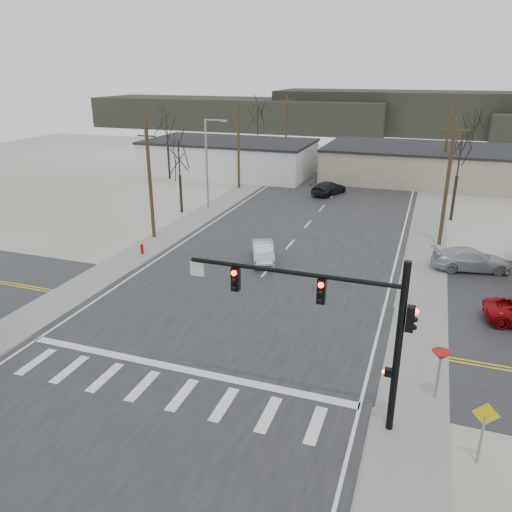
# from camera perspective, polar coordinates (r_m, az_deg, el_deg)

# --- Properties ---
(ground) EXTENTS (140.00, 140.00, 0.00)m
(ground) POSITION_cam_1_polar(r_m,az_deg,el_deg) (28.75, -3.75, -7.44)
(ground) COLOR silver
(ground) RESTS_ON ground
(main_road) EXTENTS (18.00, 110.00, 0.05)m
(main_road) POSITION_cam_1_polar(r_m,az_deg,el_deg) (41.82, 4.29, 1.74)
(main_road) COLOR black
(main_road) RESTS_ON ground
(cross_road) EXTENTS (90.00, 10.00, 0.04)m
(cross_road) POSITION_cam_1_polar(r_m,az_deg,el_deg) (28.74, -3.75, -7.41)
(cross_road) COLOR black
(cross_road) RESTS_ON ground
(sidewalk_left) EXTENTS (3.00, 90.00, 0.06)m
(sidewalk_left) POSITION_cam_1_polar(r_m,az_deg,el_deg) (49.85, -6.02, 4.80)
(sidewalk_left) COLOR gray
(sidewalk_left) RESTS_ON ground
(sidewalk_right) EXTENTS (3.00, 90.00, 0.06)m
(sidewalk_right) POSITION_cam_1_polar(r_m,az_deg,el_deg) (45.31, 19.06, 2.14)
(sidewalk_right) COLOR gray
(sidewalk_right) RESTS_ON ground
(traffic_signal_mast) EXTENTS (8.95, 0.43, 7.20)m
(traffic_signal_mast) POSITION_cam_1_polar(r_m,az_deg,el_deg) (19.33, 10.55, -6.91)
(traffic_signal_mast) COLOR black
(traffic_signal_mast) RESTS_ON ground
(fire_hydrant) EXTENTS (0.24, 0.24, 0.87)m
(fire_hydrant) POSITION_cam_1_polar(r_m,az_deg,el_deg) (39.53, -12.90, 0.79)
(fire_hydrant) COLOR #A50C0C
(fire_hydrant) RESTS_ON ground
(yield_sign) EXTENTS (0.80, 0.80, 2.35)m
(yield_sign) POSITION_cam_1_polar(r_m,az_deg,el_deg) (22.86, 20.37, -10.82)
(yield_sign) COLOR gray
(yield_sign) RESTS_ON ground
(diamond_sign) EXTENTS (0.92, 0.10, 2.61)m
(diamond_sign) POSITION_cam_1_polar(r_m,az_deg,el_deg) (20.33, 24.55, -17.35)
(diamond_sign) COLOR gray
(diamond_sign) RESTS_ON ground
(building_left_far) EXTENTS (22.30, 12.30, 4.50)m
(building_left_far) POSITION_cam_1_polar(r_m,az_deg,el_deg) (69.38, -3.07, 11.23)
(building_left_far) COLOR silver
(building_left_far) RESTS_ON ground
(building_right_far) EXTENTS (26.30, 14.30, 4.30)m
(building_right_far) POSITION_cam_1_polar(r_m,az_deg,el_deg) (68.21, 19.30, 9.88)
(building_right_far) COLOR tan
(building_right_far) RESTS_ON ground
(upole_left_b) EXTENTS (2.20, 0.30, 10.00)m
(upole_left_b) POSITION_cam_1_polar(r_m,az_deg,el_deg) (42.21, -12.06, 8.84)
(upole_left_b) COLOR #4A3B22
(upole_left_b) RESTS_ON ground
(upole_left_c) EXTENTS (2.20, 0.30, 10.00)m
(upole_left_c) POSITION_cam_1_polar(r_m,az_deg,el_deg) (59.94, -2.02, 12.64)
(upole_left_c) COLOR #4A3B22
(upole_left_c) RESTS_ON ground
(upole_left_d) EXTENTS (2.20, 0.30, 10.00)m
(upole_left_d) POSITION_cam_1_polar(r_m,az_deg,el_deg) (78.76, 3.45, 14.52)
(upole_left_d) COLOR #4A3B22
(upole_left_d) RESTS_ON ground
(upole_right_a) EXTENTS (2.20, 0.30, 10.00)m
(upole_right_a) POSITION_cam_1_polar(r_m,az_deg,el_deg) (42.10, 21.04, 7.90)
(upole_right_a) COLOR #4A3B22
(upole_right_a) RESTS_ON ground
(upole_right_b) EXTENTS (2.20, 0.30, 10.00)m
(upole_right_b) POSITION_cam_1_polar(r_m,az_deg,el_deg) (63.81, 20.91, 11.83)
(upole_right_b) COLOR #4A3B22
(upole_right_b) RESTS_ON ground
(streetlight_main) EXTENTS (2.40, 0.25, 9.00)m
(streetlight_main) POSITION_cam_1_polar(r_m,az_deg,el_deg) (50.59, -5.46, 10.93)
(streetlight_main) COLOR gray
(streetlight_main) RESTS_ON ground
(tree_left_near) EXTENTS (3.30, 3.30, 7.35)m
(tree_left_near) POSITION_cam_1_polar(r_m,az_deg,el_deg) (49.77, -8.79, 10.79)
(tree_left_near) COLOR black
(tree_left_near) RESTS_ON ground
(tree_right_mid) EXTENTS (3.74, 3.74, 8.33)m
(tree_right_mid) POSITION_cam_1_polar(r_m,az_deg,el_deg) (49.89, 22.24, 10.37)
(tree_right_mid) COLOR black
(tree_right_mid) RESTS_ON ground
(tree_left_far) EXTENTS (3.96, 3.96, 8.82)m
(tree_left_far) POSITION_cam_1_polar(r_m,az_deg,el_deg) (73.72, 0.19, 14.97)
(tree_left_far) COLOR black
(tree_left_far) RESTS_ON ground
(tree_right_far) EXTENTS (3.52, 3.52, 7.84)m
(tree_right_far) POSITION_cam_1_polar(r_m,az_deg,el_deg) (75.83, 23.60, 12.94)
(tree_right_far) COLOR black
(tree_right_far) RESTS_ON ground
(tree_left_mid) EXTENTS (3.96, 3.96, 8.82)m
(tree_left_mid) POSITION_cam_1_polar(r_m,az_deg,el_deg) (66.08, -10.15, 14.01)
(tree_left_mid) COLOR black
(tree_left_mid) RESTS_ON ground
(hill_left) EXTENTS (70.00, 18.00, 7.00)m
(hill_left) POSITION_cam_1_polar(r_m,az_deg,el_deg) (124.20, -2.04, 15.95)
(hill_left) COLOR #333026
(hill_left) RESTS_ON ground
(hill_center) EXTENTS (80.00, 18.00, 9.00)m
(hill_center) POSITION_cam_1_polar(r_m,az_deg,el_deg) (119.70, 22.47, 14.79)
(hill_center) COLOR #333026
(hill_center) RESTS_ON ground
(sedan_crossing) EXTENTS (3.02, 4.57, 1.42)m
(sedan_crossing) POSITION_cam_1_polar(r_m,az_deg,el_deg) (37.11, 0.81, 0.52)
(sedan_crossing) COLOR #989CA2
(sedan_crossing) RESTS_ON main_road
(car_far_a) EXTENTS (3.78, 5.52, 1.48)m
(car_far_a) POSITION_cam_1_polar(r_m,az_deg,el_deg) (57.95, 8.31, 7.70)
(car_far_a) COLOR black
(car_far_a) RESTS_ON main_road
(car_far_b) EXTENTS (2.65, 4.60, 1.47)m
(car_far_b) POSITION_cam_1_polar(r_m,az_deg,el_deg) (76.07, 10.06, 10.65)
(car_far_b) COLOR black
(car_far_b) RESTS_ON main_road
(car_parked_silver) EXTENTS (5.66, 3.31, 1.54)m
(car_parked_silver) POSITION_cam_1_polar(r_m,az_deg,el_deg) (38.56, 23.33, -0.37)
(car_parked_silver) COLOR #A2A7AC
(car_parked_silver) RESTS_ON parking_lot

